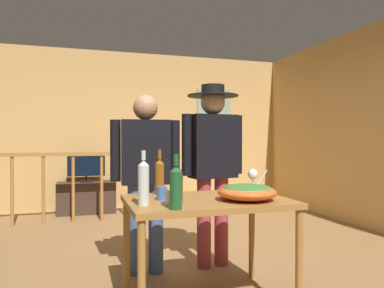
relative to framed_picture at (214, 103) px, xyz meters
The scene contains 18 objects.
ground_plane 3.78m from the framed_picture, 113.52° to the right, with size 8.02×8.02×0.00m, color olive.
back_wall 1.41m from the framed_picture, behind, with size 5.18×0.10×2.68m, color tan.
side_wall_right 2.51m from the framed_picture, 58.79° to the right, with size 0.10×4.63×2.68m, color tan.
framed_picture is the anchor object (origin of this frame).
stair_railing 2.60m from the framed_picture, 155.93° to the right, with size 2.44×0.10×1.04m.
tv_console 2.80m from the framed_picture, behind, with size 0.90×0.40×0.50m, color #38281E.
flat_screen_tv 2.56m from the framed_picture, behind, with size 0.57×0.12×0.42m.
serving_table 4.34m from the framed_picture, 111.41° to the right, with size 1.13×0.78×0.76m.
salad_bowl 4.36m from the framed_picture, 107.62° to the right, with size 0.41×0.41×0.21m.
wine_glass 3.94m from the framed_picture, 106.03° to the right, with size 0.08×0.08×0.19m.
wine_bottle_dark 4.40m from the framed_picture, 114.03° to the right, with size 0.07×0.07×0.30m.
wine_bottle_clear 4.59m from the framed_picture, 116.47° to the right, with size 0.07×0.07×0.35m.
wine_bottle_amber 4.12m from the framed_picture, 116.73° to the right, with size 0.07×0.07×0.35m.
wine_bottle_green 4.69m from the framed_picture, 113.59° to the right, with size 0.08×0.08×0.33m.
mug_blue 4.39m from the framed_picture, 115.59° to the right, with size 0.11×0.07×0.09m.
mug_white 4.55m from the framed_picture, 114.33° to the right, with size 0.11×0.08×0.09m.
person_standing_left 3.78m from the framed_picture, 120.15° to the right, with size 0.60×0.26×1.56m.
person_standing_right 3.49m from the framed_picture, 110.93° to the right, with size 0.61×0.47×1.68m.
Camera 1 is at (-1.08, -3.31, 1.18)m, focal length 34.07 mm.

